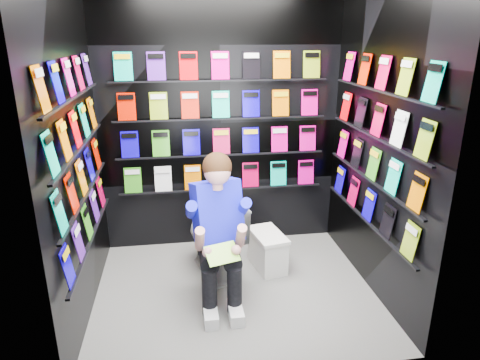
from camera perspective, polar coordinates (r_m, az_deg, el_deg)
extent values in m
plane|color=slate|center=(3.89, -0.65, -14.62)|extent=(2.40, 2.40, 0.00)
cube|color=black|center=(4.31, -2.58, 7.60)|extent=(2.40, 0.04, 2.60)
cube|color=black|center=(2.40, 2.55, -1.77)|extent=(2.40, 0.04, 2.60)
cube|color=black|center=(3.40, -21.22, 3.20)|extent=(0.04, 2.00, 2.60)
cube|color=black|center=(3.70, 18.08, 4.76)|extent=(0.04, 2.00, 2.60)
imported|color=white|center=(4.01, -3.52, -7.46)|extent=(0.61, 0.84, 0.73)
cube|color=silver|center=(4.17, 3.70, -9.53)|extent=(0.32, 0.47, 0.33)
cube|color=silver|center=(4.08, 3.75, -7.32)|extent=(0.34, 0.50, 0.03)
cube|color=green|center=(3.27, -2.40, -9.78)|extent=(0.28, 0.21, 0.11)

